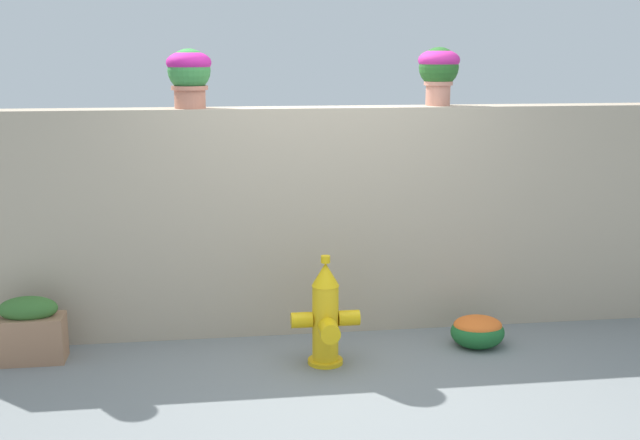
{
  "coord_description": "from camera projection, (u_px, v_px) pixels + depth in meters",
  "views": [
    {
      "loc": [
        -0.83,
        -4.89,
        2.19
      ],
      "look_at": [
        -0.02,
        0.98,
        0.93
      ],
      "focal_mm": 44.94,
      "sensor_mm": 36.0,
      "label": 1
    }
  ],
  "objects": [
    {
      "name": "potted_plant_1",
      "position": [
        189.0,
        72.0,
        5.89
      ],
      "size": [
        0.33,
        0.33,
        0.44
      ],
      "color": "#B16B55",
      "rests_on": "stone_wall"
    },
    {
      "name": "planter_box",
      "position": [
        30.0,
        331.0,
        5.7
      ],
      "size": [
        0.49,
        0.24,
        0.48
      ],
      "color": "#9E7254",
      "rests_on": "ground"
    },
    {
      "name": "fire_hydrant",
      "position": [
        326.0,
        317.0,
        5.62
      ],
      "size": [
        0.49,
        0.38,
        0.79
      ],
      "color": "yellow",
      "rests_on": "ground"
    },
    {
      "name": "flower_bush_left",
      "position": [
        478.0,
        330.0,
        6.02
      ],
      "size": [
        0.41,
        0.37,
        0.24
      ],
      "color": "#1F632D",
      "rests_on": "ground"
    },
    {
      "name": "ground_plane",
      "position": [
        343.0,
        387.0,
        5.31
      ],
      "size": [
        24.0,
        24.0,
        0.0
      ],
      "primitive_type": "plane",
      "color": "slate"
    },
    {
      "name": "potted_plant_2",
      "position": [
        439.0,
        69.0,
        6.19
      ],
      "size": [
        0.32,
        0.32,
        0.45
      ],
      "color": "tan",
      "rests_on": "stone_wall"
    },
    {
      "name": "stone_wall",
      "position": [
        319.0,
        220.0,
        6.27
      ],
      "size": [
        6.34,
        0.28,
        1.76
      ],
      "primitive_type": "cube",
      "color": "tan",
      "rests_on": "ground"
    }
  ]
}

